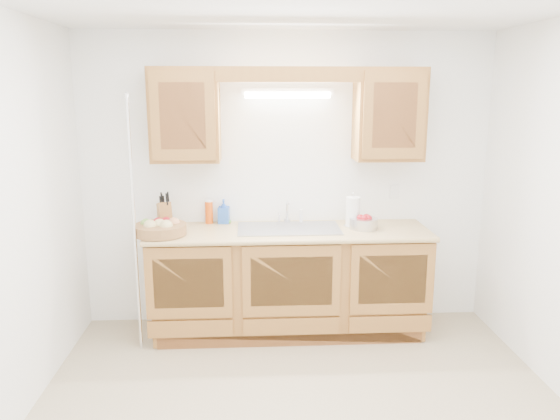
{
  "coord_description": "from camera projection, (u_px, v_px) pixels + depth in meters",
  "views": [
    {
      "loc": [
        -0.31,
        -3.14,
        2.03
      ],
      "look_at": [
        -0.09,
        0.85,
        1.14
      ],
      "focal_mm": 35.0,
      "sensor_mm": 36.0,
      "label": 1
    }
  ],
  "objects": [
    {
      "name": "sink",
      "position": [
        289.0,
        237.0,
        4.52
      ],
      "size": [
        0.84,
        0.46,
        0.36
      ],
      "color": "#9E9EA3",
      "rests_on": "countertop"
    },
    {
      "name": "countertop",
      "position": [
        289.0,
        232.0,
        4.48
      ],
      "size": [
        2.3,
        0.63,
        0.04
      ],
      "primitive_type": "cube",
      "color": "tan",
      "rests_on": "base_cabinets"
    },
    {
      "name": "soap_bottle",
      "position": [
        224.0,
        211.0,
        4.68
      ],
      "size": [
        0.1,
        0.1,
        0.21
      ],
      "primitive_type": "imported",
      "rotation": [
        0.0,
        0.0,
        -0.08
      ],
      "color": "blue",
      "rests_on": "countertop"
    },
    {
      "name": "knife_block",
      "position": [
        165.0,
        214.0,
        4.54
      ],
      "size": [
        0.15,
        0.2,
        0.3
      ],
      "rotation": [
        0.0,
        0.0,
        0.35
      ],
      "color": "#A26E2F",
      "rests_on": "countertop"
    },
    {
      "name": "fruit_basket",
      "position": [
        160.0,
        228.0,
        4.31
      ],
      "size": [
        0.54,
        0.54,
        0.13
      ],
      "rotation": [
        0.0,
        0.0,
        -0.4
      ],
      "color": "olive",
      "rests_on": "countertop"
    },
    {
      "name": "room",
      "position": [
        303.0,
        223.0,
        3.25
      ],
      "size": [
        3.52,
        3.5,
        2.5
      ],
      "color": "tan",
      "rests_on": "ground"
    },
    {
      "name": "outlet_plate",
      "position": [
        395.0,
        192.0,
        4.78
      ],
      "size": [
        0.08,
        0.01,
        0.12
      ],
      "primitive_type": "cube",
      "color": "white",
      "rests_on": "room"
    },
    {
      "name": "apple_bowl",
      "position": [
        364.0,
        222.0,
        4.5
      ],
      "size": [
        0.25,
        0.25,
        0.12
      ],
      "rotation": [
        0.0,
        0.0,
        -0.1
      ],
      "color": "silver",
      "rests_on": "countertop"
    },
    {
      "name": "upper_cabinet_right",
      "position": [
        389.0,
        114.0,
        4.47
      ],
      "size": [
        0.55,
        0.33,
        0.75
      ],
      "primitive_type": "cube",
      "color": "#A26E2F",
      "rests_on": "room"
    },
    {
      "name": "wire_shelf_pole",
      "position": [
        134.0,
        227.0,
        4.15
      ],
      "size": [
        0.03,
        0.03,
        2.0
      ],
      "primitive_type": "cylinder",
      "color": "silver",
      "rests_on": "ground"
    },
    {
      "name": "sponge",
      "position": [
        224.0,
        222.0,
        4.7
      ],
      "size": [
        0.11,
        0.08,
        0.02
      ],
      "rotation": [
        0.0,
        0.0,
        -0.06
      ],
      "color": "#CC333F",
      "rests_on": "countertop"
    },
    {
      "name": "base_cabinets",
      "position": [
        289.0,
        282.0,
        4.59
      ],
      "size": [
        2.2,
        0.6,
        0.86
      ],
      "primitive_type": "cube",
      "color": "#A26E2F",
      "rests_on": "ground"
    },
    {
      "name": "paper_towel",
      "position": [
        353.0,
        212.0,
        4.55
      ],
      "size": [
        0.14,
        0.14,
        0.3
      ],
      "rotation": [
        0.0,
        0.0,
        0.19
      ],
      "color": "silver",
      "rests_on": "countertop"
    },
    {
      "name": "fluorescent_fixture",
      "position": [
        287.0,
        93.0,
        4.47
      ],
      "size": [
        0.76,
        0.08,
        0.08
      ],
      "color": "white",
      "rests_on": "room"
    },
    {
      "name": "orange_canister",
      "position": [
        209.0,
        212.0,
        4.67
      ],
      "size": [
        0.08,
        0.08,
        0.2
      ],
      "rotation": [
        0.0,
        0.0,
        0.22
      ],
      "color": "#DC4C0C",
      "rests_on": "countertop"
    },
    {
      "name": "valance",
      "position": [
        290.0,
        74.0,
        4.22
      ],
      "size": [
        2.2,
        0.05,
        0.12
      ],
      "primitive_type": "cube",
      "color": "#A26E2F",
      "rests_on": "room"
    },
    {
      "name": "upper_cabinet_left",
      "position": [
        185.0,
        115.0,
        4.38
      ],
      "size": [
        0.55,
        0.33,
        0.75
      ],
      "primitive_type": "cube",
      "color": "#A26E2F",
      "rests_on": "room"
    }
  ]
}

